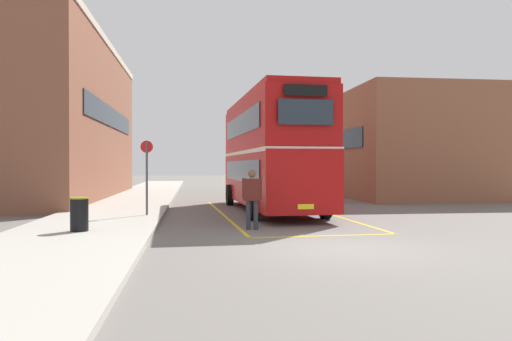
# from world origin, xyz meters

# --- Properties ---
(ground_plane) EXTENTS (135.60, 135.60, 0.00)m
(ground_plane) POSITION_xyz_m (0.00, 14.40, 0.00)
(ground_plane) COLOR #66605B
(sidewalk_left) EXTENTS (4.00, 57.60, 0.14)m
(sidewalk_left) POSITION_xyz_m (-6.50, 16.80, 0.07)
(sidewalk_left) COLOR #A39E93
(sidewalk_left) RESTS_ON ground
(brick_building_left) EXTENTS (6.50, 19.71, 8.90)m
(brick_building_left) POSITION_xyz_m (-11.29, 18.23, 4.45)
(brick_building_left) COLOR brown
(brick_building_left) RESTS_ON ground
(depot_building_right) EXTENTS (8.34, 15.35, 6.26)m
(depot_building_right) POSITION_xyz_m (9.64, 19.73, 3.13)
(depot_building_right) COLOR brown
(depot_building_right) RESTS_ON ground
(double_decker_bus) EXTENTS (3.29, 10.80, 4.75)m
(double_decker_bus) POSITION_xyz_m (-0.18, 9.31, 2.51)
(double_decker_bus) COLOR black
(double_decker_bus) RESTS_ON ground
(single_deck_bus) EXTENTS (2.95, 8.44, 3.02)m
(single_deck_bus) POSITION_xyz_m (3.36, 26.12, 1.64)
(single_deck_bus) COLOR black
(single_deck_bus) RESTS_ON ground
(pedestrian_boarding) EXTENTS (0.58, 0.34, 1.79)m
(pedestrian_boarding) POSITION_xyz_m (-1.66, 3.50, 1.05)
(pedestrian_boarding) COLOR #2D2D38
(pedestrian_boarding) RESTS_ON ground
(litter_bin) EXTENTS (0.51, 0.51, 0.92)m
(litter_bin) POSITION_xyz_m (-6.47, 2.73, 0.60)
(litter_bin) COLOR black
(litter_bin) RESTS_ON sidewalk_left
(bus_stop_sign) EXTENTS (0.44, 0.11, 2.68)m
(bus_stop_sign) POSITION_xyz_m (-5.06, 6.92, 1.75)
(bus_stop_sign) COLOR #4C4C51
(bus_stop_sign) RESTS_ON sidewalk_left
(bay_marking_yellow) EXTENTS (4.92, 12.90, 0.01)m
(bay_marking_yellow) POSITION_xyz_m (-0.13, 7.34, 0.00)
(bay_marking_yellow) COLOR gold
(bay_marking_yellow) RESTS_ON ground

